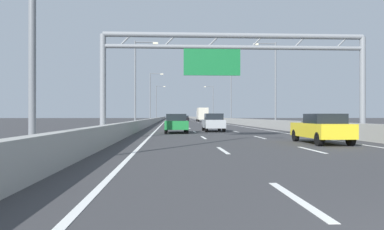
# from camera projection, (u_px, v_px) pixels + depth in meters

# --- Properties ---
(ground_plane) EXTENTS (260.00, 260.00, 0.00)m
(ground_plane) POSITION_uv_depth(u_px,v_px,m) (185.00, 121.00, 102.87)
(ground_plane) COLOR #38383A
(lane_dash_left_0) EXTENTS (0.16, 3.00, 0.01)m
(lane_dash_left_0) POSITION_uv_depth(u_px,v_px,m) (296.00, 199.00, 6.42)
(lane_dash_left_0) COLOR white
(lane_dash_left_0) RESTS_ON ground_plane
(lane_dash_left_1) EXTENTS (0.16, 3.00, 0.01)m
(lane_dash_left_1) POSITION_uv_depth(u_px,v_px,m) (223.00, 150.00, 15.41)
(lane_dash_left_1) COLOR white
(lane_dash_left_1) RESTS_ON ground_plane
(lane_dash_left_2) EXTENTS (0.16, 3.00, 0.01)m
(lane_dash_left_2) POSITION_uv_depth(u_px,v_px,m) (204.00, 138.00, 24.39)
(lane_dash_left_2) COLOR white
(lane_dash_left_2) RESTS_ON ground_plane
(lane_dash_left_3) EXTENTS (0.16, 3.00, 0.01)m
(lane_dash_left_3) POSITION_uv_depth(u_px,v_px,m) (195.00, 132.00, 33.38)
(lane_dash_left_3) COLOR white
(lane_dash_left_3) RESTS_ON ground_plane
(lane_dash_left_4) EXTENTS (0.16, 3.00, 0.01)m
(lane_dash_left_4) POSITION_uv_depth(u_px,v_px,m) (189.00, 128.00, 42.37)
(lane_dash_left_4) COLOR white
(lane_dash_left_4) RESTS_ON ground_plane
(lane_dash_left_5) EXTENTS (0.16, 3.00, 0.01)m
(lane_dash_left_5) POSITION_uv_depth(u_px,v_px,m) (186.00, 126.00, 51.35)
(lane_dash_left_5) COLOR white
(lane_dash_left_5) RESTS_ON ground_plane
(lane_dash_left_6) EXTENTS (0.16, 3.00, 0.01)m
(lane_dash_left_6) POSITION_uv_depth(u_px,v_px,m) (184.00, 125.00, 60.34)
(lane_dash_left_6) COLOR white
(lane_dash_left_6) RESTS_ON ground_plane
(lane_dash_left_7) EXTENTS (0.16, 3.00, 0.01)m
(lane_dash_left_7) POSITION_uv_depth(u_px,v_px,m) (182.00, 123.00, 69.32)
(lane_dash_left_7) COLOR white
(lane_dash_left_7) RESTS_ON ground_plane
(lane_dash_left_8) EXTENTS (0.16, 3.00, 0.01)m
(lane_dash_left_8) POSITION_uv_depth(u_px,v_px,m) (181.00, 123.00, 78.31)
(lane_dash_left_8) COLOR white
(lane_dash_left_8) RESTS_ON ground_plane
(lane_dash_left_9) EXTENTS (0.16, 3.00, 0.01)m
(lane_dash_left_9) POSITION_uv_depth(u_px,v_px,m) (180.00, 122.00, 87.30)
(lane_dash_left_9) COLOR white
(lane_dash_left_9) RESTS_ON ground_plane
(lane_dash_left_10) EXTENTS (0.16, 3.00, 0.01)m
(lane_dash_left_10) POSITION_uv_depth(u_px,v_px,m) (179.00, 121.00, 96.28)
(lane_dash_left_10) COLOR white
(lane_dash_left_10) RESTS_ON ground_plane
(lane_dash_left_11) EXTENTS (0.16, 3.00, 0.01)m
(lane_dash_left_11) POSITION_uv_depth(u_px,v_px,m) (178.00, 121.00, 105.27)
(lane_dash_left_11) COLOR white
(lane_dash_left_11) RESTS_ON ground_plane
(lane_dash_left_12) EXTENTS (0.16, 3.00, 0.01)m
(lane_dash_left_12) POSITION_uv_depth(u_px,v_px,m) (177.00, 120.00, 114.25)
(lane_dash_left_12) COLOR white
(lane_dash_left_12) RESTS_ON ground_plane
(lane_dash_left_13) EXTENTS (0.16, 3.00, 0.01)m
(lane_dash_left_13) POSITION_uv_depth(u_px,v_px,m) (177.00, 120.00, 123.24)
(lane_dash_left_13) COLOR white
(lane_dash_left_13) RESTS_ON ground_plane
(lane_dash_left_14) EXTENTS (0.16, 3.00, 0.01)m
(lane_dash_left_14) POSITION_uv_depth(u_px,v_px,m) (176.00, 120.00, 132.22)
(lane_dash_left_14) COLOR white
(lane_dash_left_14) RESTS_ON ground_plane
(lane_dash_left_15) EXTENTS (0.16, 3.00, 0.01)m
(lane_dash_left_15) POSITION_uv_depth(u_px,v_px,m) (176.00, 119.00, 141.21)
(lane_dash_left_15) COLOR white
(lane_dash_left_15) RESTS_ON ground_plane
(lane_dash_left_16) EXTENTS (0.16, 3.00, 0.01)m
(lane_dash_left_16) POSITION_uv_depth(u_px,v_px,m) (176.00, 119.00, 150.20)
(lane_dash_left_16) COLOR white
(lane_dash_left_16) RESTS_ON ground_plane
(lane_dash_left_17) EXTENTS (0.16, 3.00, 0.01)m
(lane_dash_left_17) POSITION_uv_depth(u_px,v_px,m) (175.00, 119.00, 159.18)
(lane_dash_left_17) COLOR white
(lane_dash_left_17) RESTS_ON ground_plane
(lane_dash_right_1) EXTENTS (0.16, 3.00, 0.01)m
(lane_dash_right_1) POSITION_uv_depth(u_px,v_px,m) (311.00, 150.00, 15.61)
(lane_dash_right_1) COLOR white
(lane_dash_right_1) RESTS_ON ground_plane
(lane_dash_right_2) EXTENTS (0.16, 3.00, 0.01)m
(lane_dash_right_2) POSITION_uv_depth(u_px,v_px,m) (260.00, 137.00, 24.60)
(lane_dash_right_2) COLOR white
(lane_dash_right_2) RESTS_ON ground_plane
(lane_dash_right_3) EXTENTS (0.16, 3.00, 0.01)m
(lane_dash_right_3) POSITION_uv_depth(u_px,v_px,m) (236.00, 132.00, 33.58)
(lane_dash_right_3) COLOR white
(lane_dash_right_3) RESTS_ON ground_plane
(lane_dash_right_4) EXTENTS (0.16, 3.00, 0.01)m
(lane_dash_right_4) POSITION_uv_depth(u_px,v_px,m) (222.00, 128.00, 42.57)
(lane_dash_right_4) COLOR white
(lane_dash_right_4) RESTS_ON ground_plane
(lane_dash_right_5) EXTENTS (0.16, 3.00, 0.01)m
(lane_dash_right_5) POSITION_uv_depth(u_px,v_px,m) (213.00, 126.00, 51.55)
(lane_dash_right_5) COLOR white
(lane_dash_right_5) RESTS_ON ground_plane
(lane_dash_right_6) EXTENTS (0.16, 3.00, 0.01)m
(lane_dash_right_6) POSITION_uv_depth(u_px,v_px,m) (207.00, 125.00, 60.54)
(lane_dash_right_6) COLOR white
(lane_dash_right_6) RESTS_ON ground_plane
(lane_dash_right_7) EXTENTS (0.16, 3.00, 0.01)m
(lane_dash_right_7) POSITION_uv_depth(u_px,v_px,m) (202.00, 123.00, 69.53)
(lane_dash_right_7) COLOR white
(lane_dash_right_7) RESTS_ON ground_plane
(lane_dash_right_8) EXTENTS (0.16, 3.00, 0.01)m
(lane_dash_right_8) POSITION_uv_depth(u_px,v_px,m) (198.00, 122.00, 78.51)
(lane_dash_right_8) COLOR white
(lane_dash_right_8) RESTS_ON ground_plane
(lane_dash_right_9) EXTENTS (0.16, 3.00, 0.01)m
(lane_dash_right_9) POSITION_uv_depth(u_px,v_px,m) (196.00, 122.00, 87.50)
(lane_dash_right_9) COLOR white
(lane_dash_right_9) RESTS_ON ground_plane
(lane_dash_right_10) EXTENTS (0.16, 3.00, 0.01)m
(lane_dash_right_10) POSITION_uv_depth(u_px,v_px,m) (193.00, 121.00, 96.48)
(lane_dash_right_10) COLOR white
(lane_dash_right_10) RESTS_ON ground_plane
(lane_dash_right_11) EXTENTS (0.16, 3.00, 0.01)m
(lane_dash_right_11) POSITION_uv_depth(u_px,v_px,m) (191.00, 121.00, 105.47)
(lane_dash_right_11) COLOR white
(lane_dash_right_11) RESTS_ON ground_plane
(lane_dash_right_12) EXTENTS (0.16, 3.00, 0.01)m
(lane_dash_right_12) POSITION_uv_depth(u_px,v_px,m) (190.00, 120.00, 114.45)
(lane_dash_right_12) COLOR white
(lane_dash_right_12) RESTS_ON ground_plane
(lane_dash_right_13) EXTENTS (0.16, 3.00, 0.01)m
(lane_dash_right_13) POSITION_uv_depth(u_px,v_px,m) (188.00, 120.00, 123.44)
(lane_dash_right_13) COLOR white
(lane_dash_right_13) RESTS_ON ground_plane
(lane_dash_right_14) EXTENTS (0.16, 3.00, 0.01)m
(lane_dash_right_14) POSITION_uv_depth(u_px,v_px,m) (187.00, 120.00, 132.43)
(lane_dash_right_14) COLOR white
(lane_dash_right_14) RESTS_ON ground_plane
(lane_dash_right_15) EXTENTS (0.16, 3.00, 0.01)m
(lane_dash_right_15) POSITION_uv_depth(u_px,v_px,m) (186.00, 119.00, 141.41)
(lane_dash_right_15) COLOR white
(lane_dash_right_15) RESTS_ON ground_plane
(lane_dash_right_16) EXTENTS (0.16, 3.00, 0.01)m
(lane_dash_right_16) POSITION_uv_depth(u_px,v_px,m) (185.00, 119.00, 150.40)
(lane_dash_right_16) COLOR white
(lane_dash_right_16) RESTS_ON ground_plane
(lane_dash_right_17) EXTENTS (0.16, 3.00, 0.01)m
(lane_dash_right_17) POSITION_uv_depth(u_px,v_px,m) (184.00, 119.00, 159.38)
(lane_dash_right_17) COLOR white
(lane_dash_right_17) RESTS_ON ground_plane
(edge_line_left) EXTENTS (0.16, 176.00, 0.01)m
(edge_line_left) POSITION_uv_depth(u_px,v_px,m) (165.00, 122.00, 90.60)
(edge_line_left) COLOR white
(edge_line_left) RESTS_ON ground_plane
(edge_line_right) EXTENTS (0.16, 176.00, 0.01)m
(edge_line_right) POSITION_uv_depth(u_px,v_px,m) (209.00, 122.00, 91.18)
(edge_line_right) COLOR white
(edge_line_right) RESTS_ON ground_plane
(barrier_left) EXTENTS (0.45, 220.00, 0.95)m
(barrier_left) POSITION_uv_depth(u_px,v_px,m) (160.00, 119.00, 112.47)
(barrier_left) COLOR #9E9E99
(barrier_left) RESTS_ON ground_plane
(barrier_right) EXTENTS (0.45, 220.00, 0.95)m
(barrier_right) POSITION_uv_depth(u_px,v_px,m) (207.00, 119.00, 113.24)
(barrier_right) COLOR #9E9E99
(barrier_right) RESTS_ON ground_plane
(sign_gantry) EXTENTS (16.08, 0.36, 6.36)m
(sign_gantry) POSITION_uv_depth(u_px,v_px,m) (232.00, 58.00, 23.19)
(sign_gantry) COLOR gray
(sign_gantry) RESTS_ON ground_plane
(streetlamp_left_mid) EXTENTS (2.58, 0.28, 9.50)m
(streetlamp_left_mid) POSITION_uv_depth(u_px,v_px,m) (137.00, 79.00, 41.80)
(streetlamp_left_mid) COLOR slate
(streetlamp_left_mid) RESTS_ON ground_plane
(streetlamp_right_mid) EXTENTS (2.58, 0.28, 9.50)m
(streetlamp_right_mid) POSITION_uv_depth(u_px,v_px,m) (273.00, 79.00, 42.64)
(streetlamp_right_mid) COLOR slate
(streetlamp_right_mid) RESTS_ON ground_plane
(streetlamp_left_far) EXTENTS (2.58, 0.28, 9.50)m
(streetlamp_left_far) POSITION_uv_depth(u_px,v_px,m) (151.00, 94.00, 72.94)
(streetlamp_left_far) COLOR slate
(streetlamp_left_far) RESTS_ON ground_plane
(streetlamp_right_far) EXTENTS (2.58, 0.28, 9.50)m
(streetlamp_right_far) POSITION_uv_depth(u_px,v_px,m) (230.00, 95.00, 73.77)
(streetlamp_right_far) COLOR slate
(streetlamp_right_far) RESTS_ON ground_plane
(streetlamp_left_distant) EXTENTS (2.58, 0.28, 9.50)m
(streetlamp_left_distant) POSITION_uv_depth(u_px,v_px,m) (157.00, 101.00, 104.07)
(streetlamp_left_distant) COLOR slate
(streetlamp_left_distant) RESTS_ON ground_plane
(streetlamp_right_distant) EXTENTS (2.58, 0.28, 9.50)m
(streetlamp_right_distant) POSITION_uv_depth(u_px,v_px,m) (212.00, 101.00, 104.91)
(streetlamp_right_distant) COLOR slate
(streetlamp_right_distant) RESTS_ON ground_plane
(black_car) EXTENTS (1.80, 4.33, 1.42)m
(black_car) POSITION_uv_depth(u_px,v_px,m) (185.00, 118.00, 97.42)
(black_car) COLOR black
(black_car) RESTS_ON ground_plane
(blue_car) EXTENTS (1.77, 4.41, 1.51)m
(blue_car) POSITION_uv_depth(u_px,v_px,m) (171.00, 118.00, 124.34)
(blue_car) COLOR #2347AD
(blue_car) RESTS_ON ground_plane
(yellow_car) EXTENTS (1.71, 4.41, 1.48)m
(yellow_car) POSITION_uv_depth(u_px,v_px,m) (322.00, 128.00, 19.23)
(yellow_car) COLOR yellow
(yellow_car) RESTS_ON ground_plane
(silver_car) EXTENTS (1.72, 4.21, 1.58)m
(silver_car) POSITION_uv_depth(u_px,v_px,m) (213.00, 122.00, 34.23)
(silver_car) COLOR #A8ADB2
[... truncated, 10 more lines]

